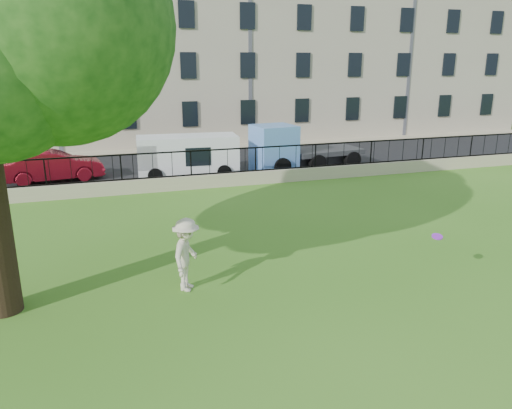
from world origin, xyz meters
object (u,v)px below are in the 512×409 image
object	(u,v)px
white_van	(188,156)
blue_truck	(305,146)
red_sedan	(53,166)
man	(187,255)
frisbee	(437,237)

from	to	relation	value
white_van	blue_truck	xyz separation A→B (m)	(6.21, 0.00, 0.18)
red_sedan	white_van	bearing A→B (deg)	-107.01
man	red_sedan	size ratio (longest dim) A/B	0.42
man	frisbee	bearing A→B (deg)	-78.37
red_sedan	frisbee	bearing A→B (deg)	-154.65
frisbee	red_sedan	size ratio (longest dim) A/B	0.06
man	white_van	distance (m)	12.65
blue_truck	red_sedan	bearing A→B (deg)	168.80
frisbee	white_van	bearing A→B (deg)	104.69
red_sedan	white_van	distance (m)	6.31
man	frisbee	distance (m)	6.24
man	white_van	bearing A→B (deg)	17.42
frisbee	blue_truck	xyz separation A→B (m)	(2.50, 14.17, -0.16)
white_van	frisbee	bearing A→B (deg)	-70.93
man	red_sedan	bearing A→B (deg)	44.17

